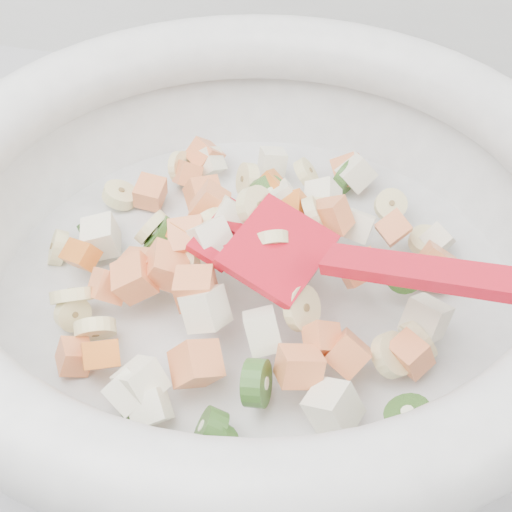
# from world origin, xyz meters

# --- Properties ---
(mixing_bowl) EXTENTS (0.46, 0.43, 0.14)m
(mixing_bowl) POSITION_xyz_m (-0.15, 1.44, 0.97)
(mixing_bowl) COLOR silver
(mixing_bowl) RESTS_ON counter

